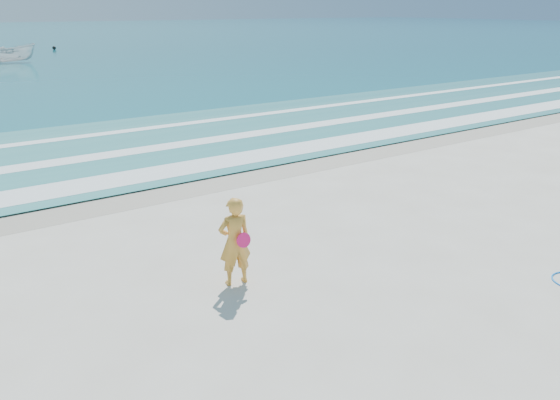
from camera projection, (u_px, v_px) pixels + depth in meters
ground at (406, 343)px, 8.10m from camera, size 400.00×400.00×0.00m
wet_sand at (164, 187)px, 15.10m from camera, size 400.00×2.40×0.00m
shallow at (107, 149)px, 18.98m from camera, size 400.00×10.00×0.01m
foam_near at (147, 174)px, 16.10m from camera, size 400.00×1.40×0.01m
foam_mid at (114, 154)px, 18.35m from camera, size 400.00×0.90×0.01m
foam_far at (86, 136)px, 20.92m from camera, size 400.00×0.60×0.01m
boat at (10, 53)px, 48.31m from camera, size 4.43×2.27×1.63m
buoy at (54, 48)px, 63.26m from camera, size 0.42×0.42×0.42m
woman at (235, 241)px, 9.61m from camera, size 0.64×0.47×1.63m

